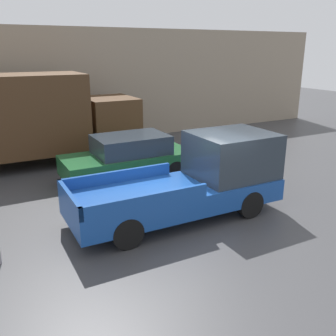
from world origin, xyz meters
TOP-DOWN VIEW (x-y plane):
  - ground_plane at (0.00, 0.00)m, footprint 60.00×60.00m
  - building_wall at (0.00, 9.95)m, footprint 28.00×0.15m
  - pickup_truck at (0.17, 0.29)m, footprint 5.72×2.07m
  - car at (-0.47, 3.69)m, footprint 4.41×1.94m
  - delivery_truck at (-3.70, 7.20)m, footprint 8.92×2.51m

SIDE VIEW (x-z plane):
  - ground_plane at x=0.00m, z-range 0.00..0.00m
  - car at x=-0.47m, z-range 0.02..1.61m
  - pickup_truck at x=0.17m, z-range -0.09..2.08m
  - delivery_truck at x=-3.70m, z-range 0.15..3.63m
  - building_wall at x=0.00m, z-range 0.00..5.33m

